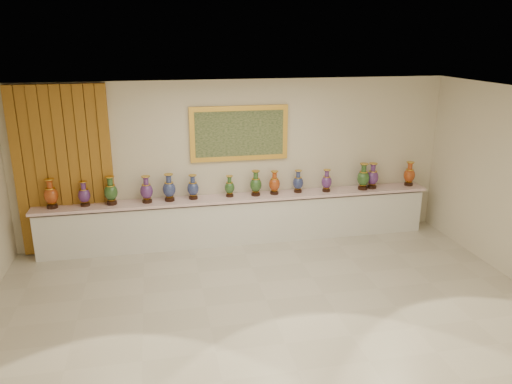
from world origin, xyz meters
The scene contains 17 objects.
ground centered at (0.00, 0.00, 0.00)m, with size 8.00×8.00×0.00m, color beige.
room centered at (-2.54, 2.44, 1.59)m, with size 8.00×8.00×8.00m.
counter centered at (0.00, 2.27, 0.44)m, with size 7.28×0.48×0.90m.
vase_0 centered at (-3.26, 2.27, 1.13)m, with size 0.31×0.31×0.52m.
vase_1 centered at (-2.72, 2.27, 1.10)m, with size 0.23×0.23×0.44m.
vase_2 centered at (-2.27, 2.26, 1.13)m, with size 0.24×0.24×0.51m.
vase_3 centered at (-1.66, 2.24, 1.12)m, with size 0.22×0.22×0.48m.
vase_4 centered at (-1.27, 2.26, 1.12)m, with size 0.30×0.30×0.50m.
vase_5 centered at (-0.84, 2.28, 1.10)m, with size 0.25×0.25×0.45m.
vase_6 centered at (-0.17, 2.29, 1.08)m, with size 0.23×0.23×0.40m.
vase_7 centered at (0.31, 2.26, 1.11)m, with size 0.29×0.29×0.47m.
vase_8 centered at (0.67, 2.27, 1.10)m, with size 0.26×0.26×0.44m.
vase_9 centered at (1.13, 2.29, 1.09)m, with size 0.21×0.21×0.43m.
vase_10 centered at (1.68, 2.23, 1.09)m, with size 0.25×0.25×0.43m.
vase_11 centered at (2.41, 2.21, 1.13)m, with size 0.31×0.31×0.51m.
vase_12 centered at (2.62, 2.25, 1.12)m, with size 0.23×0.23×0.50m.
vase_13 centered at (3.41, 2.28, 1.11)m, with size 0.25×0.25×0.48m.
Camera 1 is at (-1.48, -6.38, 3.72)m, focal length 35.00 mm.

